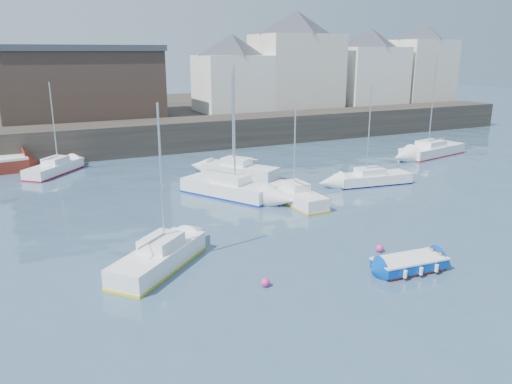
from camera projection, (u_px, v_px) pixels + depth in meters
name	position (u px, v px, depth m)	size (l,w,h in m)	color
water	(382.00, 299.00, 20.46)	(220.00, 220.00, 0.00)	#2D4760
quay_wall	(158.00, 136.00, 50.41)	(90.00, 5.00, 3.00)	#28231E
land_strip	(122.00, 117.00, 66.05)	(90.00, 32.00, 2.80)	#28231E
bldg_east_a	(296.00, 59.00, 62.81)	(13.36, 13.36, 11.80)	beige
bldg_east_b	(369.00, 66.00, 67.21)	(11.88, 11.88, 9.95)	white
bldg_east_c	(420.00, 61.00, 70.82)	(11.14, 11.14, 10.95)	beige
bldg_east_d	(232.00, 72.00, 59.03)	(11.14, 11.14, 8.95)	white
warehouse	(81.00, 82.00, 53.46)	(16.40, 10.40, 7.60)	#3D2D26
blue_dinghy	(409.00, 264.00, 22.98)	(3.51, 1.93, 0.65)	maroon
sailboat_a	(159.00, 257.00, 23.25)	(5.60, 5.35, 7.63)	white
sailboat_b	(228.00, 188.00, 34.83)	(5.38, 7.09, 8.90)	white
sailboat_c	(297.00, 196.00, 33.08)	(1.80, 5.21, 6.79)	white
sailboat_d	(372.00, 178.00, 38.00)	(6.08, 2.64, 7.50)	white
sailboat_f	(239.00, 171.00, 39.87)	(5.20, 6.31, 8.16)	white
sailboat_g	(432.00, 150.00, 48.32)	(7.91, 3.98, 9.58)	white
sailboat_h	(54.00, 168.00, 41.20)	(5.15, 5.58, 7.42)	white
buoy_near	(265.00, 286.00, 21.55)	(0.40, 0.40, 0.40)	#DD2E82
buoy_mid	(379.00, 252.00, 25.27)	(0.40, 0.40, 0.40)	#DD2E82
buoy_far	(189.00, 186.00, 37.44)	(0.44, 0.44, 0.44)	#DD2E82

